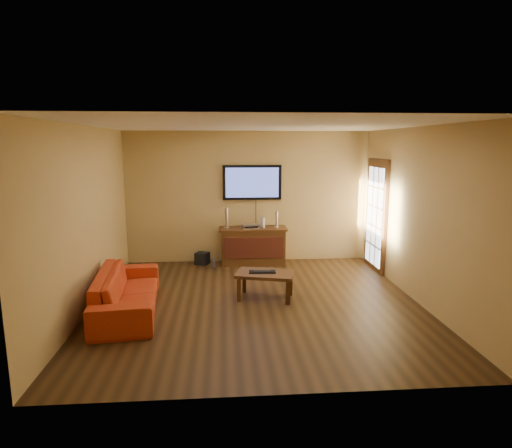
{
  "coord_description": "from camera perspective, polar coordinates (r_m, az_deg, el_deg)",
  "views": [
    {
      "loc": [
        -0.5,
        -6.3,
        2.42
      ],
      "look_at": [
        0.05,
        0.8,
        1.1
      ],
      "focal_mm": 30.0,
      "sensor_mm": 36.0,
      "label": 1
    }
  ],
  "objects": [
    {
      "name": "room_walls",
      "position": [
        6.98,
        -0.26,
        4.48
      ],
      "size": [
        5.0,
        5.0,
        5.0
      ],
      "color": "tan",
      "rests_on": "ground"
    },
    {
      "name": "av_receiver",
      "position": [
        8.67,
        -0.83,
        -0.3
      ],
      "size": [
        0.36,
        0.29,
        0.07
      ],
      "primitive_type": "cube",
      "rotation": [
        0.0,
        0.0,
        0.21
      ],
      "color": "silver",
      "rests_on": "media_console"
    },
    {
      "name": "subwoofer",
      "position": [
        8.88,
        -7.19,
        -4.56
      ],
      "size": [
        0.32,
        0.32,
        0.24
      ],
      "primitive_type": "cube",
      "rotation": [
        0.0,
        0.0,
        -0.41
      ],
      "color": "black",
      "rests_on": "ground"
    },
    {
      "name": "game_console",
      "position": [
        8.72,
        0.89,
        0.22
      ],
      "size": [
        0.08,
        0.16,
        0.21
      ],
      "primitive_type": "cube",
      "rotation": [
        0.0,
        0.0,
        0.28
      ],
      "color": "white",
      "rests_on": "media_console"
    },
    {
      "name": "speaker_right",
      "position": [
        8.75,
        2.76,
        0.55
      ],
      "size": [
        0.09,
        0.09,
        0.33
      ],
      "color": "silver",
      "rests_on": "media_console"
    },
    {
      "name": "ground_plane",
      "position": [
        6.76,
        0.14,
        -10.46
      ],
      "size": [
        5.0,
        5.0,
        0.0
      ],
      "primitive_type": "plane",
      "color": "black",
      "rests_on": "ground"
    },
    {
      "name": "sofa",
      "position": [
        6.59,
        -16.84,
        -7.75
      ],
      "size": [
        0.84,
        2.14,
        0.82
      ],
      "primitive_type": "imported",
      "rotation": [
        0.0,
        0.0,
        1.68
      ],
      "color": "#B53314",
      "rests_on": "ground"
    },
    {
      "name": "television",
      "position": [
        8.8,
        -0.53,
        5.56
      ],
      "size": [
        1.21,
        0.08,
        0.71
      ],
      "color": "black",
      "rests_on": "ground"
    },
    {
      "name": "speaker_left",
      "position": [
        8.68,
        -3.94,
        0.71
      ],
      "size": [
        0.11,
        0.11,
        0.41
      ],
      "color": "silver",
      "rests_on": "media_console"
    },
    {
      "name": "coffee_table",
      "position": [
        6.84,
        1.22,
        -7.0
      ],
      "size": [
        0.99,
        0.74,
        0.43
      ],
      "color": "#3D220E",
      "rests_on": "ground"
    },
    {
      "name": "media_console",
      "position": [
        8.79,
        -0.42,
        -2.9
      ],
      "size": [
        1.37,
        0.52,
        0.76
      ],
      "color": "#3D220E",
      "rests_on": "ground"
    },
    {
      "name": "bottle",
      "position": [
        8.54,
        -5.65,
        -5.28
      ],
      "size": [
        0.08,
        0.08,
        0.22
      ],
      "color": "white",
      "rests_on": "ground"
    },
    {
      "name": "french_door",
      "position": [
        8.63,
        15.7,
        0.99
      ],
      "size": [
        0.07,
        1.02,
        2.22
      ],
      "color": "#3D220E",
      "rests_on": "ground"
    },
    {
      "name": "keyboard",
      "position": [
        6.83,
        0.85,
        -6.37
      ],
      "size": [
        0.43,
        0.18,
        0.03
      ],
      "color": "black",
      "rests_on": "coffee_table"
    }
  ]
}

